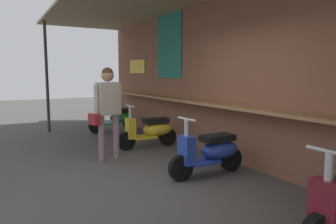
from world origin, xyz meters
The scene contains 6 objects.
ground_plane centered at (0.00, 0.00, 0.00)m, with size 35.84×35.84×0.00m, color #474442.
market_stall_facade centered at (0.00, 1.80, 1.87)m, with size 12.80×2.85×3.32m.
scooter_green centered at (-4.49, 1.08, 0.39)m, with size 0.46×1.40×0.97m.
scooter_yellow centered at (-2.23, 1.08, 0.39)m, with size 0.46×1.40×0.97m.
scooter_blue centered at (-0.03, 1.08, 0.39)m, with size 0.46×1.40×0.97m.
shopper_with_handbag centered at (-1.75, -0.06, 1.08)m, with size 0.39×0.68×1.75m.
Camera 1 is at (3.90, -1.93, 1.62)m, focal length 33.33 mm.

